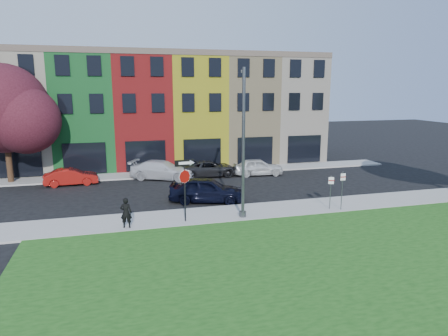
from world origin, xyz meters
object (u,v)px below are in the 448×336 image
object	(u,v)px
stop_sign	(185,178)
man	(126,213)
street_lamp	(243,143)
sedan_near	(207,190)

from	to	relation	value
stop_sign	man	distance (m)	3.53
stop_sign	street_lamp	world-z (taller)	street_lamp
stop_sign	street_lamp	distance (m)	3.75
stop_sign	street_lamp	size ratio (longest dim) A/B	0.41
man	street_lamp	size ratio (longest dim) A/B	0.20
man	street_lamp	bearing A→B (deg)	-164.43
stop_sign	street_lamp	xyz separation A→B (m)	(3.32, 0.14, 1.74)
stop_sign	sedan_near	distance (m)	4.60
sedan_near	street_lamp	bearing A→B (deg)	-142.58
stop_sign	sedan_near	size ratio (longest dim) A/B	0.66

